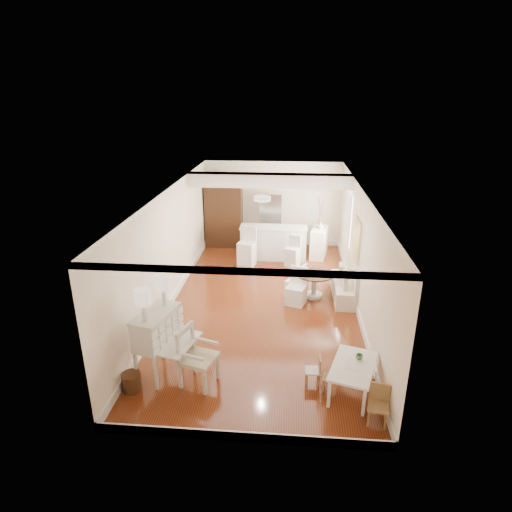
# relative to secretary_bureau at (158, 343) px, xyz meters

# --- Properties ---
(room) EXTENTS (9.00, 9.04, 2.82)m
(room) POSITION_rel_secretary_bureau_xyz_m (1.74, 3.27, 1.35)
(room) COLOR maroon
(room) RESTS_ON ground
(secretary_bureau) EXTENTS (1.20, 1.22, 1.26)m
(secretary_bureau) POSITION_rel_secretary_bureau_xyz_m (0.00, 0.00, 0.00)
(secretary_bureau) COLOR silver
(secretary_bureau) RESTS_ON ground
(gustavian_armchair) EXTENTS (0.78, 0.78, 1.08)m
(gustavian_armchair) POSITION_rel_secretary_bureau_xyz_m (0.79, -0.24, -0.09)
(gustavian_armchair) COLOR beige
(gustavian_armchair) RESTS_ON ground
(wicker_basket) EXTENTS (0.38, 0.38, 0.33)m
(wicker_basket) POSITION_rel_secretary_bureau_xyz_m (-0.35, -0.53, -0.46)
(wicker_basket) COLOR #482A16
(wicker_basket) RESTS_ON ground
(kids_table) EXTENTS (0.97, 1.27, 0.56)m
(kids_table) POSITION_rel_secretary_bureau_xyz_m (3.45, -0.27, -0.35)
(kids_table) COLOR white
(kids_table) RESTS_ON ground
(kids_chair_a) EXTENTS (0.30, 0.30, 0.54)m
(kids_chair_a) POSITION_rel_secretary_bureau_xyz_m (3.08, -0.25, -0.36)
(kids_chair_a) COLOR #9F7B48
(kids_chair_a) RESTS_ON ground
(kids_chair_b) EXTENTS (0.27, 0.27, 0.55)m
(kids_chair_b) POSITION_rel_secretary_bureau_xyz_m (2.79, -0.07, -0.36)
(kids_chair_b) COLOR #997345
(kids_chair_b) RESTS_ON ground
(kids_chair_c) EXTENTS (0.38, 0.38, 0.66)m
(kids_chair_c) POSITION_rel_secretary_bureau_xyz_m (3.76, -0.97, -0.30)
(kids_chair_c) COLOR #9A7446
(kids_chair_c) RESTS_ON ground
(banquette) EXTENTS (0.52, 1.60, 0.98)m
(banquette) POSITION_rel_secretary_bureau_xyz_m (3.69, 3.45, -0.14)
(banquette) COLOR silver
(banquette) RESTS_ON ground
(dining_table) EXTENTS (1.15, 1.15, 0.66)m
(dining_table) POSITION_rel_secretary_bureau_xyz_m (2.95, 3.42, -0.30)
(dining_table) COLOR #4D2B18
(dining_table) RESTS_ON ground
(slip_chair_near) EXTENTS (0.56, 0.57, 0.92)m
(slip_chair_near) POSITION_rel_secretary_bureau_xyz_m (2.50, 3.00, -0.17)
(slip_chair_near) COLOR white
(slip_chair_near) RESTS_ON ground
(slip_chair_far) EXTENTS (0.57, 0.57, 0.87)m
(slip_chair_far) POSITION_rel_secretary_bureau_xyz_m (2.49, 3.42, -0.20)
(slip_chair_far) COLOR white
(slip_chair_far) RESTS_ON ground
(breakfast_counter) EXTENTS (2.05, 0.65, 1.03)m
(breakfast_counter) POSITION_rel_secretary_bureau_xyz_m (1.80, 6.05, -0.12)
(breakfast_counter) COLOR white
(breakfast_counter) RESTS_ON ground
(bar_stool_left) EXTENTS (0.57, 0.57, 1.17)m
(bar_stool_left) POSITION_rel_secretary_bureau_xyz_m (1.04, 5.38, -0.04)
(bar_stool_left) COLOR white
(bar_stool_left) RESTS_ON ground
(bar_stool_right) EXTENTS (0.49, 0.49, 0.93)m
(bar_stool_right) POSITION_rel_secretary_bureau_xyz_m (2.40, 5.43, -0.17)
(bar_stool_right) COLOR silver
(bar_stool_right) RESTS_ON ground
(pantry_cabinet) EXTENTS (1.20, 0.60, 2.30)m
(pantry_cabinet) POSITION_rel_secretary_bureau_xyz_m (0.10, 7.13, 0.52)
(pantry_cabinet) COLOR #381E11
(pantry_cabinet) RESTS_ON ground
(fridge) EXTENTS (0.75, 0.65, 1.80)m
(fridge) POSITION_rel_secretary_bureau_xyz_m (2.00, 7.10, 0.27)
(fridge) COLOR silver
(fridge) RESTS_ON ground
(sideboard) EXTENTS (0.61, 1.03, 0.93)m
(sideboard) POSITION_rel_secretary_bureau_xyz_m (3.22, 6.33, -0.17)
(sideboard) COLOR white
(sideboard) RESTS_ON ground
(pencil_cup) EXTENTS (0.14, 0.14, 0.09)m
(pencil_cup) POSITION_rel_secretary_bureau_xyz_m (3.57, -0.09, -0.02)
(pencil_cup) COLOR #4E864E
(pencil_cup) RESTS_ON kids_table
(branch_vase) EXTENTS (0.21, 0.21, 0.21)m
(branch_vase) POSITION_rel_secretary_bureau_xyz_m (3.25, 6.32, 0.40)
(branch_vase) COLOR silver
(branch_vase) RESTS_ON sideboard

